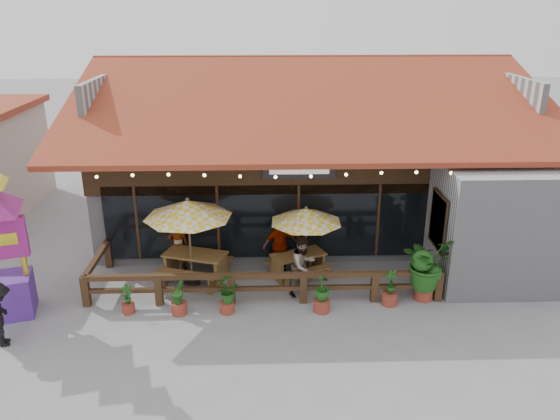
{
  "coord_description": "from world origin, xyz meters",
  "views": [
    {
      "loc": [
        -1.57,
        -13.9,
        7.82
      ],
      "look_at": [
        -1.09,
        1.5,
        2.02
      ],
      "focal_mm": 35.0,
      "sensor_mm": 36.0,
      "label": 1
    }
  ],
  "objects_px": {
    "picnic_table_left": "(196,262)",
    "tropical_plant": "(427,264)",
    "picnic_table_right": "(298,261)",
    "pedestrian": "(1,315)",
    "umbrella_right": "(306,216)",
    "umbrella_left": "(188,209)"
  },
  "relations": [
    {
      "from": "picnic_table_left",
      "to": "tropical_plant",
      "type": "distance_m",
      "value": 6.72
    },
    {
      "from": "picnic_table_right",
      "to": "pedestrian",
      "type": "height_order",
      "value": "pedestrian"
    },
    {
      "from": "tropical_plant",
      "to": "picnic_table_left",
      "type": "bearing_deg",
      "value": 168.15
    },
    {
      "from": "picnic_table_right",
      "to": "umbrella_right",
      "type": "bearing_deg",
      "value": -5.94
    },
    {
      "from": "umbrella_right",
      "to": "picnic_table_left",
      "type": "distance_m",
      "value": 3.6
    },
    {
      "from": "picnic_table_right",
      "to": "pedestrian",
      "type": "xyz_separation_m",
      "value": [
        -7.41,
        -3.31,
        0.3
      ]
    },
    {
      "from": "tropical_plant",
      "to": "pedestrian",
      "type": "xyz_separation_m",
      "value": [
        -10.88,
        -1.84,
        -0.28
      ]
    },
    {
      "from": "umbrella_left",
      "to": "pedestrian",
      "type": "relative_size",
      "value": 1.88
    },
    {
      "from": "picnic_table_left",
      "to": "pedestrian",
      "type": "bearing_deg",
      "value": -143.29
    },
    {
      "from": "umbrella_left",
      "to": "picnic_table_right",
      "type": "relative_size",
      "value": 1.52
    },
    {
      "from": "picnic_table_left",
      "to": "umbrella_right",
      "type": "bearing_deg",
      "value": 1.21
    },
    {
      "from": "picnic_table_left",
      "to": "pedestrian",
      "type": "relative_size",
      "value": 1.36
    },
    {
      "from": "tropical_plant",
      "to": "picnic_table_right",
      "type": "bearing_deg",
      "value": 157.03
    },
    {
      "from": "umbrella_left",
      "to": "picnic_table_left",
      "type": "height_order",
      "value": "umbrella_left"
    },
    {
      "from": "umbrella_left",
      "to": "picnic_table_left",
      "type": "xyz_separation_m",
      "value": [
        0.09,
        0.24,
        -1.78
      ]
    },
    {
      "from": "umbrella_right",
      "to": "pedestrian",
      "type": "height_order",
      "value": "umbrella_right"
    },
    {
      "from": "umbrella_left",
      "to": "picnic_table_left",
      "type": "distance_m",
      "value": 1.8
    },
    {
      "from": "pedestrian",
      "to": "picnic_table_left",
      "type": "bearing_deg",
      "value": -72.95
    },
    {
      "from": "tropical_plant",
      "to": "pedestrian",
      "type": "distance_m",
      "value": 11.03
    },
    {
      "from": "picnic_table_left",
      "to": "picnic_table_right",
      "type": "bearing_deg",
      "value": 1.7
    },
    {
      "from": "umbrella_right",
      "to": "picnic_table_right",
      "type": "height_order",
      "value": "umbrella_right"
    },
    {
      "from": "umbrella_right",
      "to": "picnic_table_right",
      "type": "distance_m",
      "value": 1.51
    }
  ]
}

